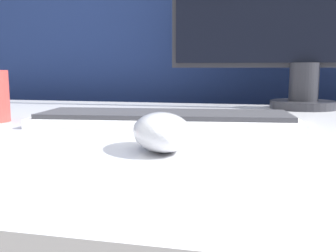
{
  "coord_description": "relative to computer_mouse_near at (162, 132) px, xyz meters",
  "views": [
    {
      "loc": [
        0.19,
        -0.66,
        0.86
      ],
      "look_at": [
        0.08,
        -0.17,
        0.79
      ],
      "focal_mm": 42.0,
      "sensor_mm": 36.0,
      "label": 1
    }
  ],
  "objects": [
    {
      "name": "partition_panel",
      "position": [
        -0.08,
        0.8,
        -0.14
      ],
      "size": [
        5.0,
        0.03,
        1.3
      ],
      "color": "navy",
      "rests_on": "ground_plane"
    },
    {
      "name": "computer_mouse_near",
      "position": [
        0.0,
        0.0,
        0.0
      ],
      "size": [
        0.11,
        0.13,
        0.05
      ],
      "rotation": [
        0.0,
        0.0,
        0.43
      ],
      "color": "silver",
      "rests_on": "desk"
    },
    {
      "name": "keyboard",
      "position": [
        -0.05,
        0.21,
        -0.01
      ],
      "size": [
        0.47,
        0.19,
        0.02
      ],
      "rotation": [
        0.0,
        0.0,
        0.11
      ],
      "color": "white",
      "rests_on": "desk"
    },
    {
      "name": "monitor",
      "position": [
        0.22,
        0.57,
        0.23
      ],
      "size": [
        0.67,
        0.16,
        0.45
      ],
      "color": "#28282D",
      "rests_on": "desk"
    }
  ]
}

